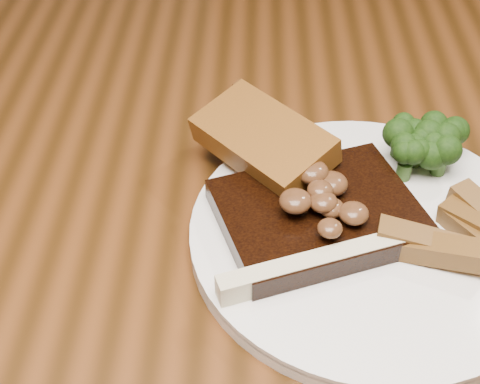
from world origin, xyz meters
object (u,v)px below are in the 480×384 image
Objects in this scene: chair_far at (350,83)px; potato_wedges at (452,232)px; dining_table at (227,299)px; garlic_bread at (263,158)px; plate at (368,237)px; steak at (318,216)px.

chair_far reaches higher than potato_wedges.
chair_far reaches higher than dining_table.
dining_table is 13.07× the size of garlic_bread.
dining_table is at bearing -68.37° from garlic_bread.
chair_far is 3.14× the size of plate.
chair_far is (0.19, 0.60, -0.15)m from dining_table.
dining_table is 5.45× the size of plate.
garlic_bread is at bearing 78.16° from chair_far.
steak is 0.08m from garlic_bread.
garlic_bread is (-0.16, -0.53, 0.27)m from chair_far.
garlic_bread is (-0.05, 0.07, 0.00)m from steak.
chair_far reaches higher than steak.
plate is (0.12, -0.01, 0.10)m from dining_table.
dining_table is at bearing 77.19° from chair_far.
chair_far is at bearing 89.54° from potato_wedges.
chair_far is 0.62m from garlic_bread.
steak is at bearing 171.66° from potato_wedges.
chair_far is 5.89× the size of steak.
chair_far is at bearing 83.59° from plate.
plate is at bearing 88.08° from chair_far.
potato_wedges is (-0.00, -0.62, 0.27)m from chair_far.
garlic_bread is (0.03, 0.07, 0.12)m from dining_table.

